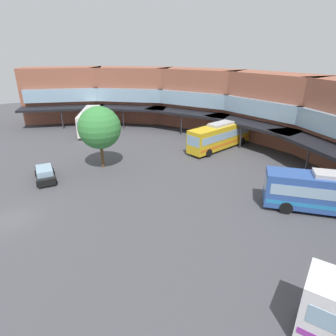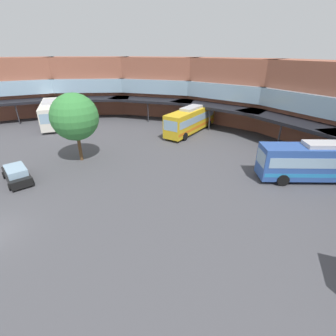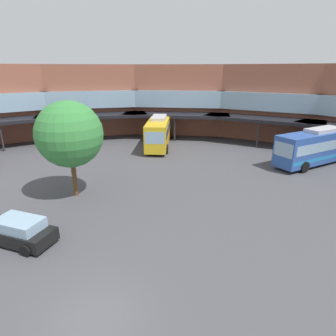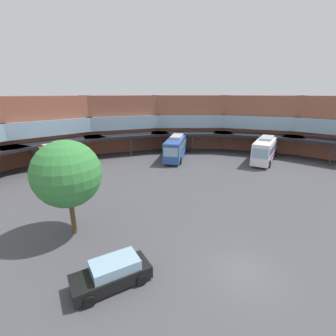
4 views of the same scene
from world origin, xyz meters
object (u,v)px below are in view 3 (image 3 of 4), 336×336
at_px(bus_1, 321,146).
at_px(parked_car, 18,231).
at_px(bus_2, 159,131).
at_px(plaza_tree, 70,134).

distance_m(bus_1, parked_car, 28.75).
bearing_deg(bus_2, plaza_tree, -17.89).
height_order(bus_1, parked_car, bus_1).
xyz_separation_m(bus_2, parked_car, (-0.28, -23.46, -1.19)).
distance_m(bus_1, bus_2, 18.73).
bearing_deg(plaza_tree, parked_car, -83.32).
relative_size(bus_1, parked_car, 2.30).
height_order(parked_car, plaza_tree, plaza_tree).
bearing_deg(plaza_tree, bus_2, 86.41).
bearing_deg(parked_car, bus_1, -129.33).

